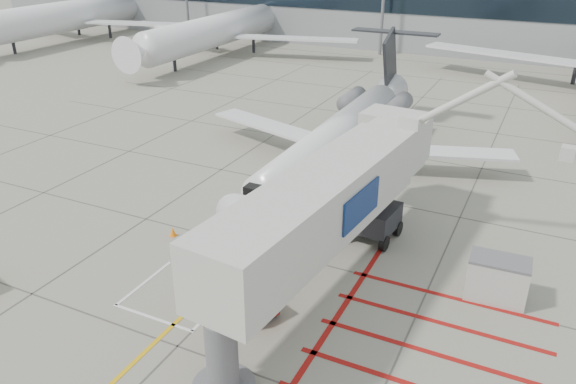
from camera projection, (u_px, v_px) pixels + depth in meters
The scene contains 9 objects.
ground_plane at pixel (230, 293), 25.38m from camera, with size 260.00×260.00×0.00m, color gray.
regional_jet at pixel (324, 126), 34.73m from camera, with size 23.12×29.15×7.64m, color silver, non-canonical shape.
jet_bridge at pixel (318, 219), 23.50m from camera, with size 9.28×19.59×7.84m, color beige, non-canonical shape.
pushback_tug at pixel (251, 300), 23.82m from camera, with size 2.20×1.38×1.29m, color maroon, non-canonical shape.
baggage_cart at pixel (320, 224), 29.83m from camera, with size 2.17×1.37×1.37m, color #55555A, non-canonical shape.
ground_power_unit at pixel (497, 279), 24.60m from camera, with size 2.54×1.48×2.01m, color beige, non-canonical shape.
cone_nose at pixel (173, 232), 29.97m from camera, with size 0.36×0.36×0.50m, color orange.
cone_side at pixel (345, 219), 31.34m from camera, with size 0.31×0.31×0.43m, color #F2580C.
bg_aircraft_b at pixel (226, 8), 71.56m from camera, with size 34.49×38.32×11.50m, color silver, non-canonical shape.
Camera 1 is at (11.55, -17.76, 14.94)m, focal length 35.00 mm.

